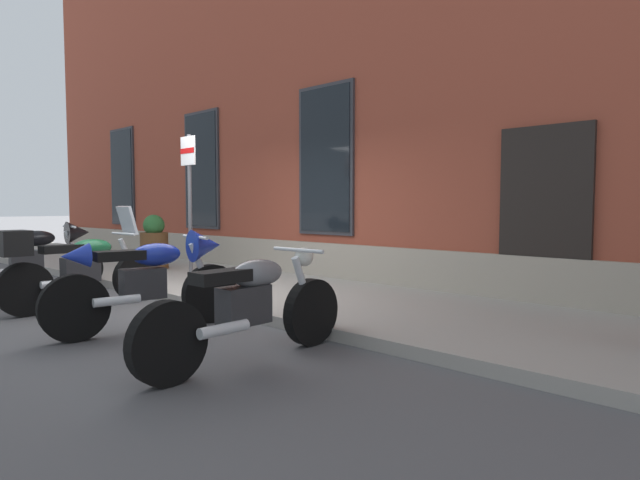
{
  "coord_description": "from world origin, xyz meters",
  "views": [
    {
      "loc": [
        6.01,
        -3.76,
        1.32
      ],
      "look_at": [
        1.48,
        1.06,
        0.89
      ],
      "focal_mm": 29.43,
      "sensor_mm": 36.0,
      "label": 1
    }
  ],
  "objects_px": {
    "motorcycle_green_touring": "(76,267)",
    "barrel_planter": "(154,244)",
    "motorcycle_grey_naked": "(251,307)",
    "parking_sign": "(189,187)",
    "motorcycle_blue_sport": "(155,277)",
    "motorcycle_black_sport": "(36,254)"
  },
  "relations": [
    {
      "from": "motorcycle_green_touring",
      "to": "barrel_planter",
      "type": "distance_m",
      "value": 3.36
    },
    {
      "from": "motorcycle_grey_naked",
      "to": "barrel_planter",
      "type": "distance_m",
      "value": 6.21
    },
    {
      "from": "parking_sign",
      "to": "motorcycle_green_touring",
      "type": "bearing_deg",
      "value": -83.32
    },
    {
      "from": "motorcycle_green_touring",
      "to": "parking_sign",
      "type": "bearing_deg",
      "value": 96.68
    },
    {
      "from": "motorcycle_blue_sport",
      "to": "motorcycle_grey_naked",
      "type": "xyz_separation_m",
      "value": [
        1.64,
        -0.04,
        -0.1
      ]
    },
    {
      "from": "barrel_planter",
      "to": "parking_sign",
      "type": "bearing_deg",
      "value": -15.14
    },
    {
      "from": "motorcycle_green_touring",
      "to": "motorcycle_grey_naked",
      "type": "relative_size",
      "value": 0.96
    },
    {
      "from": "motorcycle_black_sport",
      "to": "barrel_planter",
      "type": "bearing_deg",
      "value": 102.61
    },
    {
      "from": "parking_sign",
      "to": "barrel_planter",
      "type": "distance_m",
      "value": 2.43
    },
    {
      "from": "motorcycle_black_sport",
      "to": "parking_sign",
      "type": "height_order",
      "value": "parking_sign"
    },
    {
      "from": "barrel_planter",
      "to": "motorcycle_blue_sport",
      "type": "bearing_deg",
      "value": -29.16
    },
    {
      "from": "motorcycle_grey_naked",
      "to": "barrel_planter",
      "type": "bearing_deg",
      "value": 157.93
    },
    {
      "from": "motorcycle_blue_sport",
      "to": "barrel_planter",
      "type": "bearing_deg",
      "value": 150.84
    },
    {
      "from": "motorcycle_blue_sport",
      "to": "barrel_planter",
      "type": "distance_m",
      "value": 4.71
    },
    {
      "from": "motorcycle_black_sport",
      "to": "motorcycle_grey_naked",
      "type": "distance_m",
      "value": 5.25
    },
    {
      "from": "motorcycle_black_sport",
      "to": "motorcycle_grey_naked",
      "type": "xyz_separation_m",
      "value": [
        5.25,
        -0.07,
        -0.11
      ]
    },
    {
      "from": "motorcycle_grey_naked",
      "to": "motorcycle_black_sport",
      "type": "bearing_deg",
      "value": 179.27
    },
    {
      "from": "motorcycle_blue_sport",
      "to": "parking_sign",
      "type": "relative_size",
      "value": 0.91
    },
    {
      "from": "motorcycle_blue_sport",
      "to": "motorcycle_black_sport",
      "type": "bearing_deg",
      "value": 179.52
    },
    {
      "from": "motorcycle_green_touring",
      "to": "motorcycle_grey_naked",
      "type": "distance_m",
      "value": 3.42
    },
    {
      "from": "motorcycle_grey_naked",
      "to": "parking_sign",
      "type": "relative_size",
      "value": 0.95
    },
    {
      "from": "motorcycle_grey_naked",
      "to": "barrel_planter",
      "type": "xyz_separation_m",
      "value": [
        -5.75,
        2.33,
        0.12
      ]
    }
  ]
}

